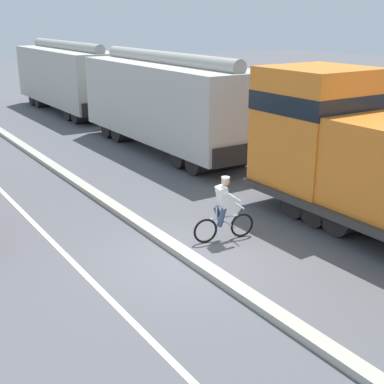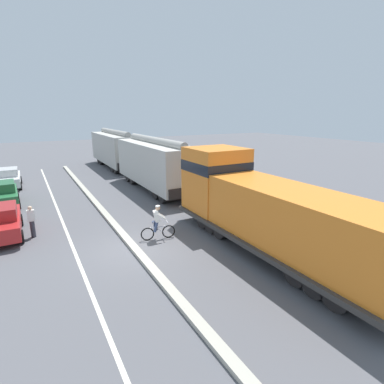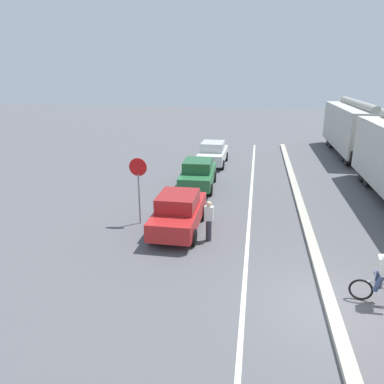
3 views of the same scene
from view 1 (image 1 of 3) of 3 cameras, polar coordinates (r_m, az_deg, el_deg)
The scene contains 6 objects.
ground_plane at distance 12.99m, azimuth -0.43°, elevation -7.16°, with size 120.00×120.00×0.00m, color #56565B.
median_curb at distance 17.95m, azimuth -10.83°, elevation 0.13°, with size 0.36×36.00×0.16m, color #B2AD9E.
lane_stripe at distance 17.28m, azimuth -18.16°, elevation -1.48°, with size 0.14×36.00×0.01m, color silver.
hopper_car_lead at distance 22.94m, azimuth -2.70°, elevation 9.51°, with size 2.90×10.60×4.18m.
hopper_car_middle at distance 33.38m, azimuth -13.09°, elevation 11.83°, with size 2.90×10.60×4.18m.
cyclist at distance 13.77m, azimuth 3.39°, elevation -1.98°, with size 1.69×0.54×1.71m.
Camera 1 is at (-6.32, -9.87, 5.59)m, focal length 50.00 mm.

